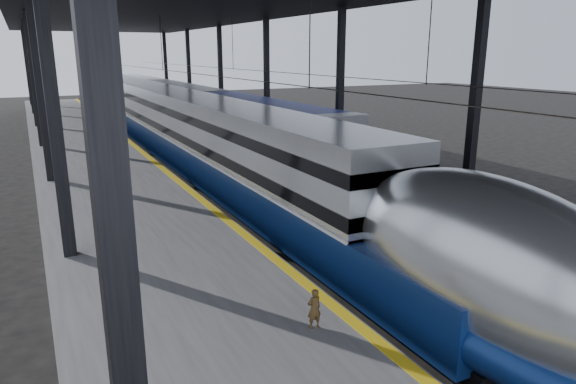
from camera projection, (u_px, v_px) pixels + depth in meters
ground at (334, 318)px, 13.21m from camera, size 160.00×160.00×0.00m
platform at (92, 165)px, 28.76m from camera, size 6.00×80.00×1.00m
yellow_strip at (142, 152)px, 29.85m from camera, size 0.30×80.00×0.01m
rails at (227, 160)px, 32.37m from camera, size 6.52×80.00×0.16m
canopy at (178, 6)px, 28.86m from camera, size 18.00×75.00×9.47m
tgv_train at (167, 123)px, 34.86m from camera, size 3.00×65.20×4.29m
second_train at (186, 105)px, 48.17m from camera, size 2.70×56.05×3.72m
child at (314, 309)px, 10.69m from camera, size 0.33×0.22×0.88m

